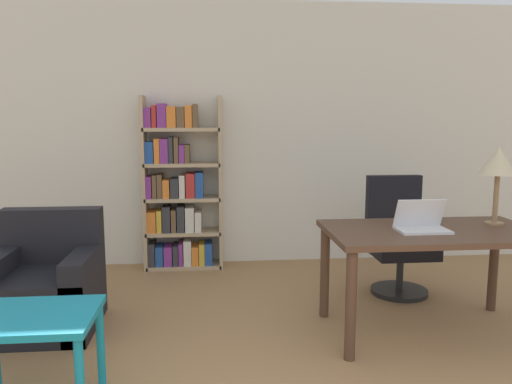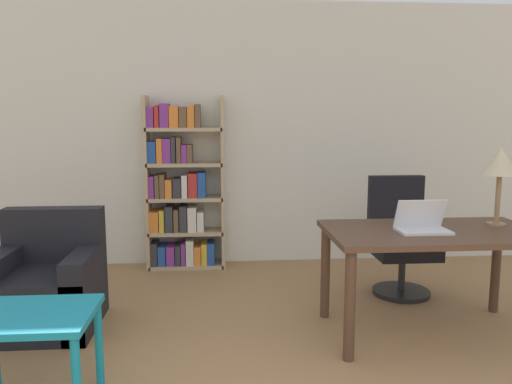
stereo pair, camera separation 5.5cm
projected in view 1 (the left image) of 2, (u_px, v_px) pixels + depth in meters
The scene contains 8 objects.
wall_back at pixel (263, 135), 5.22m from camera, with size 8.00×0.06×2.70m.
desk at pixel (433, 244), 3.48m from camera, with size 1.48×0.83×0.75m.
laptop at pixel (422, 224), 3.41m from camera, with size 0.34×0.22×0.22m.
table_lamp at pixel (498, 163), 3.57m from camera, with size 0.26×0.26×0.56m.
office_chair at pixel (398, 240), 4.38m from camera, with size 0.52×0.52×1.02m.
side_table_blue at pixel (32, 331), 2.49m from camera, with size 0.63×0.51×0.55m.
armchair at pixel (45, 290), 3.61m from camera, with size 0.74×0.72×0.84m.
bookshelf at pixel (178, 191), 5.03m from camera, with size 0.79×0.28×1.74m.
Camera 1 is at (-0.56, -0.69, 1.51)m, focal length 35.00 mm.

